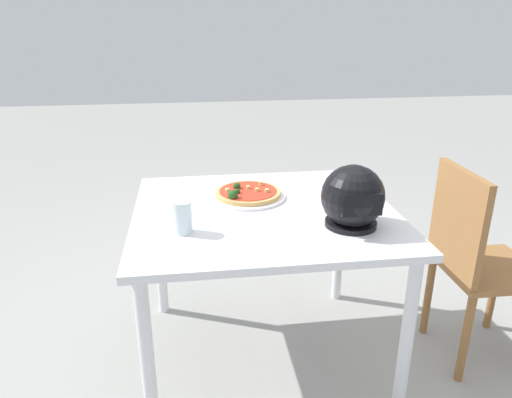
{
  "coord_description": "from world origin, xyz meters",
  "views": [
    {
      "loc": [
        0.29,
        1.81,
        1.48
      ],
      "look_at": [
        0.03,
        -0.07,
        0.75
      ],
      "focal_mm": 33.59,
      "sensor_mm": 36.0,
      "label": 1
    }
  ],
  "objects_px": {
    "pizza": "(247,193)",
    "motorcycle_helmet": "(353,198)",
    "chair_side": "(473,256)",
    "dining_table": "(264,228)",
    "drinking_glass": "(183,217)"
  },
  "relations": [
    {
      "from": "pizza",
      "to": "motorcycle_helmet",
      "type": "distance_m",
      "value": 0.51
    },
    {
      "from": "drinking_glass",
      "to": "chair_side",
      "type": "distance_m",
      "value": 1.26
    },
    {
      "from": "motorcycle_helmet",
      "to": "chair_side",
      "type": "distance_m",
      "value": 0.69
    },
    {
      "from": "pizza",
      "to": "chair_side",
      "type": "relative_size",
      "value": 0.32
    },
    {
      "from": "drinking_glass",
      "to": "chair_side",
      "type": "relative_size",
      "value": 0.14
    },
    {
      "from": "drinking_glass",
      "to": "pizza",
      "type": "bearing_deg",
      "value": -130.43
    },
    {
      "from": "drinking_glass",
      "to": "motorcycle_helmet",
      "type": "bearing_deg",
      "value": 177.65
    },
    {
      "from": "motorcycle_helmet",
      "to": "chair_side",
      "type": "xyz_separation_m",
      "value": [
        -0.59,
        -0.09,
        -0.34
      ]
    },
    {
      "from": "dining_table",
      "to": "pizza",
      "type": "xyz_separation_m",
      "value": [
        0.05,
        -0.15,
        0.11
      ]
    },
    {
      "from": "drinking_glass",
      "to": "chair_side",
      "type": "xyz_separation_m",
      "value": [
        -1.23,
        -0.06,
        -0.28
      ]
    },
    {
      "from": "dining_table",
      "to": "chair_side",
      "type": "relative_size",
      "value": 1.19
    },
    {
      "from": "dining_table",
      "to": "pizza",
      "type": "relative_size",
      "value": 3.74
    },
    {
      "from": "dining_table",
      "to": "drinking_glass",
      "type": "height_order",
      "value": "drinking_glass"
    },
    {
      "from": "motorcycle_helmet",
      "to": "chair_side",
      "type": "bearing_deg",
      "value": -171.35
    },
    {
      "from": "pizza",
      "to": "motorcycle_helmet",
      "type": "height_order",
      "value": "motorcycle_helmet"
    }
  ]
}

